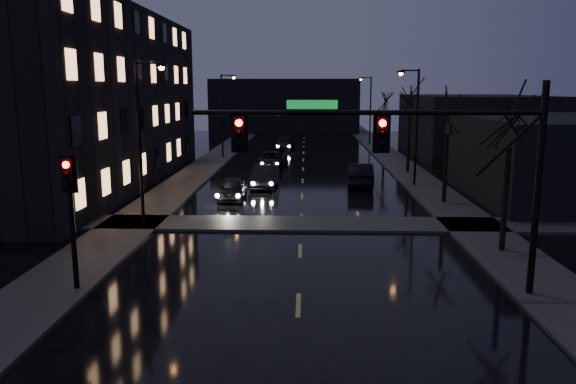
# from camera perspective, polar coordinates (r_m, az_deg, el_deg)

# --- Properties ---
(sidewalk_left) EXTENTS (3.00, 140.00, 0.12)m
(sidewalk_left) POSITION_cam_1_polar(r_m,az_deg,el_deg) (45.15, -9.34, 1.89)
(sidewalk_left) COLOR #2D2D2B
(sidewalk_left) RESTS_ON ground
(sidewalk_right) EXTENTS (3.00, 140.00, 0.12)m
(sidewalk_right) POSITION_cam_1_polar(r_m,az_deg,el_deg) (45.07, 12.39, 1.76)
(sidewalk_right) COLOR #2D2D2B
(sidewalk_right) RESTS_ON ground
(sidewalk_cross) EXTENTS (40.00, 3.00, 0.12)m
(sidewalk_cross) POSITION_cam_1_polar(r_m,az_deg,el_deg) (28.11, 1.34, -3.25)
(sidewalk_cross) COLOR #2D2D2B
(sidewalk_cross) RESTS_ON ground
(apartment_block) EXTENTS (12.00, 30.00, 12.00)m
(apartment_block) POSITION_cam_1_polar(r_m,az_deg,el_deg) (42.24, -21.76, 8.79)
(apartment_block) COLOR black
(apartment_block) RESTS_ON ground
(commercial_right_near) EXTENTS (10.00, 14.00, 5.00)m
(commercial_right_near) POSITION_cam_1_polar(r_m,az_deg,el_deg) (38.25, 25.40, 3.14)
(commercial_right_near) COLOR black
(commercial_right_near) RESTS_ON ground
(commercial_right_far) EXTENTS (12.00, 18.00, 6.00)m
(commercial_right_far) POSITION_cam_1_polar(r_m,az_deg,el_deg) (59.34, 18.35, 6.40)
(commercial_right_far) COLOR black
(commercial_right_far) RESTS_ON ground
(far_block) EXTENTS (22.00, 10.00, 8.00)m
(far_block) POSITION_cam_1_polar(r_m,az_deg,el_deg) (86.89, -0.32, 8.75)
(far_block) COLOR black
(far_block) RESTS_ON ground
(signal_mast) EXTENTS (11.11, 0.41, 7.00)m
(signal_mast) POSITION_cam_1_polar(r_m,az_deg,el_deg) (18.26, 13.35, 4.29)
(signal_mast) COLOR black
(signal_mast) RESTS_ON ground
(signal_pole_left) EXTENTS (0.35, 0.41, 4.53)m
(signal_pole_left) POSITION_cam_1_polar(r_m,az_deg,el_deg) (19.74, -21.20, -1.14)
(signal_pole_left) COLOR black
(signal_pole_left) RESTS_ON ground
(tree_near) EXTENTS (3.52, 3.52, 8.08)m
(tree_near) POSITION_cam_1_polar(r_m,az_deg,el_deg) (24.23, 21.83, 8.51)
(tree_near) COLOR black
(tree_near) RESTS_ON ground
(tree_mid_a) EXTENTS (3.30, 3.30, 7.58)m
(tree_mid_a) POSITION_cam_1_polar(r_m,az_deg,el_deg) (33.81, 16.01, 8.57)
(tree_mid_a) COLOR black
(tree_mid_a) RESTS_ON ground
(tree_mid_b) EXTENTS (3.74, 3.74, 8.59)m
(tree_mid_b) POSITION_cam_1_polar(r_m,az_deg,el_deg) (45.54, 12.36, 10.13)
(tree_mid_b) COLOR black
(tree_mid_b) RESTS_ON ground
(tree_far) EXTENTS (3.43, 3.43, 7.88)m
(tree_far) POSITION_cam_1_polar(r_m,az_deg,el_deg) (59.36, 9.88, 9.74)
(tree_far) COLOR black
(tree_far) RESTS_ON ground
(streetlight_l_near) EXTENTS (1.53, 0.28, 8.00)m
(streetlight_l_near) POSITION_cam_1_polar(r_m,az_deg,el_deg) (27.97, -14.45, 6.14)
(streetlight_l_near) COLOR black
(streetlight_l_near) RESTS_ON ground
(streetlight_l_far) EXTENTS (1.53, 0.28, 8.00)m
(streetlight_l_far) POSITION_cam_1_polar(r_m,az_deg,el_deg) (54.39, -6.51, 8.41)
(streetlight_l_far) COLOR black
(streetlight_l_far) RESTS_ON ground
(streetlight_r_mid) EXTENTS (1.53, 0.28, 8.00)m
(streetlight_r_mid) POSITION_cam_1_polar(r_m,az_deg,el_deg) (39.54, 12.66, 7.42)
(streetlight_r_mid) COLOR black
(streetlight_r_mid) RESTS_ON ground
(streetlight_r_far) EXTENTS (1.53, 0.28, 8.00)m
(streetlight_r_far) POSITION_cam_1_polar(r_m,az_deg,el_deg) (67.23, 8.19, 8.77)
(streetlight_r_far) COLOR black
(streetlight_r_far) RESTS_ON ground
(oncoming_car_a) EXTENTS (1.75, 4.06, 1.36)m
(oncoming_car_a) POSITION_cam_1_polar(r_m,az_deg,el_deg) (34.53, -5.66, 0.36)
(oncoming_car_a) COLOR black
(oncoming_car_a) RESTS_ON ground
(oncoming_car_b) EXTENTS (1.85, 4.56, 1.47)m
(oncoming_car_b) POSITION_cam_1_polar(r_m,az_deg,el_deg) (38.51, -2.39, 1.55)
(oncoming_car_b) COLOR black
(oncoming_car_b) RESTS_ON ground
(oncoming_car_c) EXTENTS (2.80, 5.21, 1.39)m
(oncoming_car_c) POSITION_cam_1_polar(r_m,az_deg,el_deg) (47.89, -1.72, 3.28)
(oncoming_car_c) COLOR black
(oncoming_car_c) RESTS_ON ground
(oncoming_car_d) EXTENTS (2.29, 4.91, 1.39)m
(oncoming_car_d) POSITION_cam_1_polar(r_m,az_deg,el_deg) (61.58, -0.39, 4.91)
(oncoming_car_d) COLOR black
(oncoming_car_d) RESTS_ON ground
(lead_car) EXTENTS (1.94, 4.94, 1.60)m
(lead_car) POSITION_cam_1_polar(r_m,az_deg,el_deg) (39.51, 7.32, 1.80)
(lead_car) COLOR black
(lead_car) RESTS_ON ground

